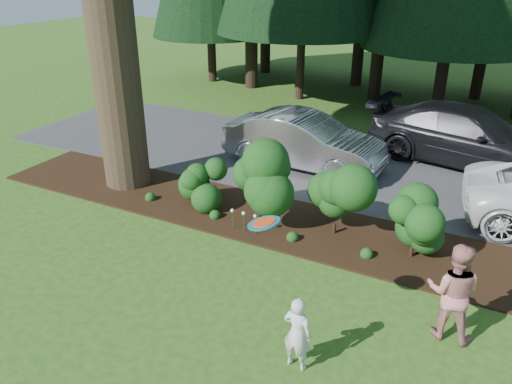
{
  "coord_description": "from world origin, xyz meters",
  "views": [
    {
      "loc": [
        4.64,
        -6.51,
        5.82
      ],
      "look_at": [
        0.19,
        2.08,
        1.3
      ],
      "focal_mm": 35.0,
      "sensor_mm": 36.0,
      "label": 1
    }
  ],
  "objects": [
    {
      "name": "lily_cluster",
      "position": [
        -0.3,
        2.4,
        0.5
      ],
      "size": [
        0.69,
        0.09,
        0.57
      ],
      "color": "#154616",
      "rests_on": "ground"
    },
    {
      "name": "car_dark_suv",
      "position": [
        3.68,
        9.44,
        0.9
      ],
      "size": [
        6.27,
        3.34,
        1.73
      ],
      "primitive_type": "imported",
      "rotation": [
        0.0,
        0.0,
        1.41
      ],
      "color": "black",
      "rests_on": "driveway"
    },
    {
      "name": "ground",
      "position": [
        0.0,
        0.0,
        0.0
      ],
      "size": [
        80.0,
        80.0,
        0.0
      ],
      "primitive_type": "plane",
      "color": "#245317",
      "rests_on": "ground"
    },
    {
      "name": "frisbee",
      "position": [
        1.85,
        -0.89,
        2.4
      ],
      "size": [
        0.48,
        0.48,
        0.15
      ],
      "color": "#16647C",
      "rests_on": "ground"
    },
    {
      "name": "child",
      "position": [
        2.45,
        -0.92,
        0.65
      ],
      "size": [
        0.49,
        0.35,
        1.29
      ],
      "primitive_type": "imported",
      "rotation": [
        0.0,
        0.0,
        3.06
      ],
      "color": "silver",
      "rests_on": "ground"
    },
    {
      "name": "shrub_row",
      "position": [
        0.77,
        3.14,
        0.81
      ],
      "size": [
        6.53,
        1.6,
        1.61
      ],
      "color": "#154616",
      "rests_on": "ground"
    },
    {
      "name": "mulch_bed",
      "position": [
        0.0,
        3.25,
        0.03
      ],
      "size": [
        16.0,
        2.5,
        0.05
      ],
      "primitive_type": "cube",
      "color": "black",
      "rests_on": "ground"
    },
    {
      "name": "car_silver_wagon",
      "position": [
        -0.66,
        6.88,
        0.84
      ],
      "size": [
        5.01,
        2.0,
        1.62
      ],
      "primitive_type": "imported",
      "rotation": [
        0.0,
        0.0,
        1.51
      ],
      "color": "silver",
      "rests_on": "driveway"
    },
    {
      "name": "adult",
      "position": [
        4.42,
        0.92,
        0.89
      ],
      "size": [
        0.88,
        0.69,
        1.78
      ],
      "primitive_type": "imported",
      "rotation": [
        0.0,
        0.0,
        3.17
      ],
      "color": "red",
      "rests_on": "ground"
    },
    {
      "name": "driveway",
      "position": [
        0.0,
        7.5,
        0.01
      ],
      "size": [
        22.0,
        6.0,
        0.03
      ],
      "primitive_type": "cube",
      "color": "#38383A",
      "rests_on": "ground"
    }
  ]
}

